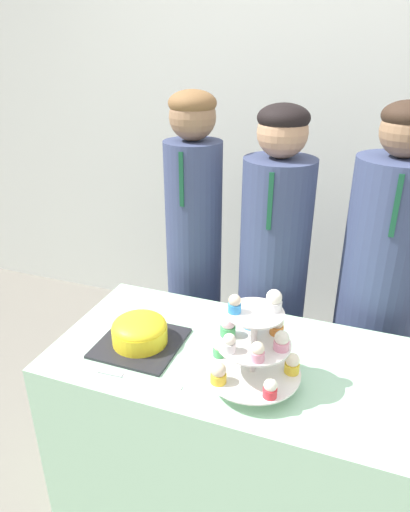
{
  "coord_description": "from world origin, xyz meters",
  "views": [
    {
      "loc": [
        0.31,
        -0.88,
        1.64
      ],
      "look_at": [
        -0.14,
        0.34,
        1.04
      ],
      "focal_mm": 32.0,
      "sensor_mm": 36.0,
      "label": 1
    }
  ],
  "objects_px": {
    "round_cake": "(140,332)",
    "student_0": "(194,264)",
    "cupcake_stand": "(254,345)",
    "student_1": "(272,285)",
    "student_2": "(376,302)",
    "cake_knife": "(125,376)"
  },
  "relations": [
    {
      "from": "round_cake",
      "to": "student_0",
      "type": "height_order",
      "value": "student_0"
    },
    {
      "from": "cupcake_stand",
      "to": "student_1",
      "type": "xyz_separation_m",
      "value": [
        -0.09,
        0.67,
        -0.15
      ]
    },
    {
      "from": "cupcake_stand",
      "to": "student_2",
      "type": "xyz_separation_m",
      "value": [
        0.34,
        0.67,
        -0.15
      ]
    },
    {
      "from": "cake_knife",
      "to": "student_0",
      "type": "distance_m",
      "value": 0.78
    },
    {
      "from": "student_1",
      "to": "student_2",
      "type": "bearing_deg",
      "value": 0.0
    },
    {
      "from": "round_cake",
      "to": "student_2",
      "type": "height_order",
      "value": "student_2"
    },
    {
      "from": "cupcake_stand",
      "to": "student_0",
      "type": "bearing_deg",
      "value": 124.08
    },
    {
      "from": "student_1",
      "to": "student_0",
      "type": "bearing_deg",
      "value": -180.0
    },
    {
      "from": "student_1",
      "to": "student_2",
      "type": "height_order",
      "value": "student_2"
    },
    {
      "from": "student_0",
      "to": "round_cake",
      "type": "bearing_deg",
      "value": -86.22
    },
    {
      "from": "student_0",
      "to": "student_1",
      "type": "bearing_deg",
      "value": 0.0
    },
    {
      "from": "cupcake_stand",
      "to": "student_2",
      "type": "distance_m",
      "value": 0.77
    },
    {
      "from": "cake_knife",
      "to": "cupcake_stand",
      "type": "distance_m",
      "value": 0.41
    },
    {
      "from": "round_cake",
      "to": "student_0",
      "type": "distance_m",
      "value": 0.61
    },
    {
      "from": "student_1",
      "to": "student_2",
      "type": "distance_m",
      "value": 0.43
    },
    {
      "from": "student_0",
      "to": "student_2",
      "type": "xyz_separation_m",
      "value": [
        0.79,
        0.0,
        -0.04
      ]
    },
    {
      "from": "student_0",
      "to": "student_1",
      "type": "height_order",
      "value": "student_0"
    },
    {
      "from": "round_cake",
      "to": "cupcake_stand",
      "type": "height_order",
      "value": "cupcake_stand"
    },
    {
      "from": "round_cake",
      "to": "cake_knife",
      "type": "bearing_deg",
      "value": -78.02
    },
    {
      "from": "cupcake_stand",
      "to": "student_0",
      "type": "height_order",
      "value": "student_0"
    },
    {
      "from": "student_0",
      "to": "student_1",
      "type": "distance_m",
      "value": 0.37
    },
    {
      "from": "student_0",
      "to": "student_2",
      "type": "height_order",
      "value": "student_0"
    }
  ]
}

